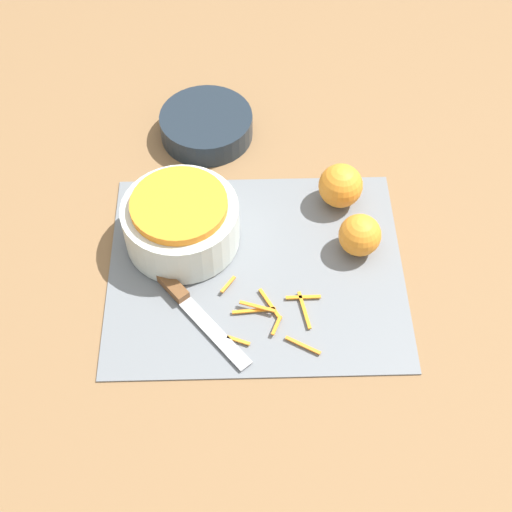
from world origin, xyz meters
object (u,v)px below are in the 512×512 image
at_px(bowl_speckled, 181,221).
at_px(orange_left, 360,235).
at_px(bowl_dark, 206,125).
at_px(orange_right, 341,186).
at_px(knife, 176,290).

bearing_deg(bowl_speckled, orange_left, -5.43).
height_order(bowl_speckled, bowl_dark, bowl_speckled).
bearing_deg(orange_left, bowl_dark, 132.18).
relative_size(bowl_dark, orange_right, 2.27).
xyz_separation_m(orange_left, orange_right, (-0.02, 0.10, 0.00)).
bearing_deg(knife, orange_right, 85.14).
height_order(knife, orange_left, orange_left).
height_order(bowl_speckled, orange_left, bowl_speckled).
relative_size(bowl_dark, knife, 0.82).
xyz_separation_m(bowl_dark, orange_left, (0.24, -0.27, 0.02)).
bearing_deg(bowl_speckled, orange_right, 16.14).
distance_m(bowl_speckled, orange_left, 0.28).
bearing_deg(bowl_dark, knife, -96.68).
xyz_separation_m(bowl_speckled, orange_left, (0.28, -0.03, -0.01)).
xyz_separation_m(knife, orange_left, (0.28, 0.08, 0.03)).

